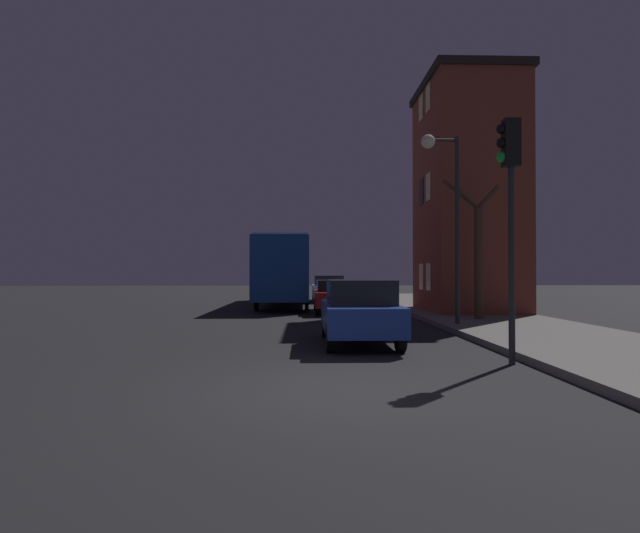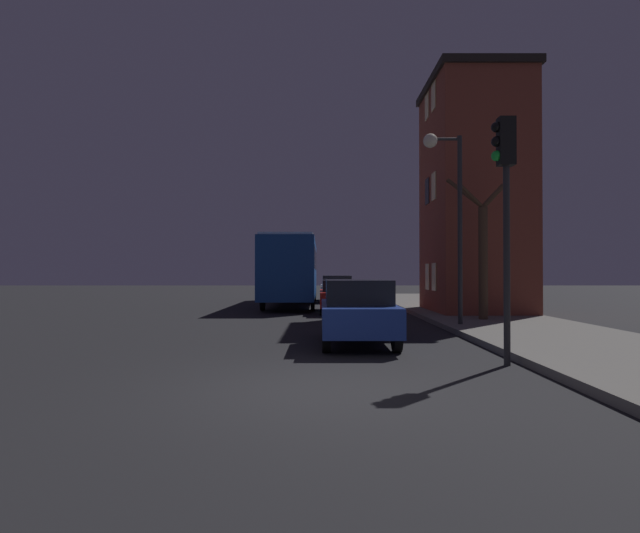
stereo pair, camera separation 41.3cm
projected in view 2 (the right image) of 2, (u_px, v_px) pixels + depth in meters
ground_plane at (313, 390)px, 7.34m from camera, size 120.00×120.00×0.00m
brick_building at (471, 195)px, 20.63m from camera, size 3.79×5.04×9.57m
streetlamp at (445, 190)px, 15.24m from camera, size 1.19×0.43×5.82m
traffic_light at (502, 188)px, 9.30m from camera, size 0.43×0.24×4.62m
bare_tree at (479, 252)px, 16.83m from camera, size 1.86×1.10×4.84m
bus at (290, 266)px, 26.63m from camera, size 2.49×11.78×3.45m
car_near_lane at (355, 310)px, 12.02m from camera, size 1.70×3.98×1.55m
car_mid_lane at (339, 295)px, 21.53m from camera, size 1.83×4.55×1.41m
car_far_lane at (334, 288)px, 29.76m from camera, size 1.87×4.72×1.56m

